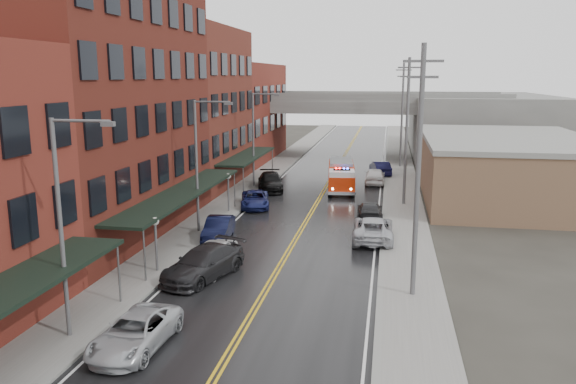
{
  "coord_description": "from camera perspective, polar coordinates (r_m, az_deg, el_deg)",
  "views": [
    {
      "loc": [
        5.8,
        -11.39,
        10.55
      ],
      "look_at": [
        -0.66,
        24.44,
        3.0
      ],
      "focal_mm": 35.0,
      "sensor_mm": 36.0,
      "label": 1
    }
  ],
  "objects": [
    {
      "name": "road",
      "position": [
        43.11,
        2.17,
        -2.44
      ],
      "size": [
        11.0,
        160.0,
        0.02
      ],
      "primitive_type": "cube",
      "color": "black",
      "rests_on": "ground"
    },
    {
      "name": "sidewalk_left",
      "position": [
        44.66,
        -7.14,
        -1.94
      ],
      "size": [
        3.0,
        160.0,
        0.15
      ],
      "primitive_type": "cube",
      "color": "slate",
      "rests_on": "ground"
    },
    {
      "name": "sidewalk_right",
      "position": [
        42.72,
        11.93,
        -2.73
      ],
      "size": [
        3.0,
        160.0,
        0.15
      ],
      "primitive_type": "cube",
      "color": "slate",
      "rests_on": "ground"
    },
    {
      "name": "curb_left",
      "position": [
        44.21,
        -5.1,
        -2.04
      ],
      "size": [
        0.3,
        160.0,
        0.15
      ],
      "primitive_type": "cube",
      "color": "gray",
      "rests_on": "ground"
    },
    {
      "name": "curb_right",
      "position": [
        42.7,
        9.71,
        -2.66
      ],
      "size": [
        0.3,
        160.0,
        0.15
      ],
      "primitive_type": "cube",
      "color": "gray",
      "rests_on": "ground"
    },
    {
      "name": "brick_building_b",
      "position": [
        39.37,
        -19.05,
        8.83
      ],
      "size": [
        9.0,
        20.0,
        18.0
      ],
      "primitive_type": "cube",
      "color": "#572117",
      "rests_on": "ground"
    },
    {
      "name": "brick_building_c",
      "position": [
        55.38,
        -10.08,
        8.38
      ],
      "size": [
        9.0,
        15.0,
        15.0
      ],
      "primitive_type": "cube",
      "color": "maroon",
      "rests_on": "ground"
    },
    {
      "name": "brick_building_far",
      "position": [
        72.12,
        -5.21,
        8.05
      ],
      "size": [
        9.0,
        20.0,
        12.0
      ],
      "primitive_type": "cube",
      "color": "maroon",
      "rests_on": "ground"
    },
    {
      "name": "tan_building",
      "position": [
        53.01,
        21.2,
        2.19
      ],
      "size": [
        14.0,
        22.0,
        5.0
      ],
      "primitive_type": "cube",
      "color": "brown",
      "rests_on": "ground"
    },
    {
      "name": "right_far_block",
      "position": [
        82.56,
        18.81,
        6.55
      ],
      "size": [
        18.0,
        30.0,
        8.0
      ],
      "primitive_type": "cube",
      "color": "slate",
      "rests_on": "ground"
    },
    {
      "name": "awning_1",
      "position": [
        37.64,
        -10.69,
        -0.08
      ],
      "size": [
        2.6,
        18.0,
        3.09
      ],
      "color": "black",
      "rests_on": "ground"
    },
    {
      "name": "awning_2",
      "position": [
        54.1,
        -4.11,
        3.65
      ],
      "size": [
        2.6,
        13.0,
        3.09
      ],
      "color": "black",
      "rests_on": "ground"
    },
    {
      "name": "globe_lamp_1",
      "position": [
        31.1,
        -13.32,
        -3.97
      ],
      "size": [
        0.44,
        0.44,
        3.12
      ],
      "color": "#59595B",
      "rests_on": "ground"
    },
    {
      "name": "globe_lamp_2",
      "position": [
        43.93,
        -6.1,
        0.84
      ],
      "size": [
        0.44,
        0.44,
        3.12
      ],
      "color": "#59595B",
      "rests_on": "ground"
    },
    {
      "name": "street_lamp_0",
      "position": [
        23.61,
        -21.68,
        -2.27
      ],
      "size": [
        2.64,
        0.22,
        9.0
      ],
      "color": "#59595B",
      "rests_on": "ground"
    },
    {
      "name": "street_lamp_1",
      "position": [
        37.87,
        -8.94,
        3.43
      ],
      "size": [
        2.64,
        0.22,
        9.0
      ],
      "color": "#59595B",
      "rests_on": "ground"
    },
    {
      "name": "street_lamp_2",
      "position": [
        53.13,
        -3.29,
        5.9
      ],
      "size": [
        2.64,
        0.22,
        9.0
      ],
      "color": "#59595B",
      "rests_on": "ground"
    },
    {
      "name": "utility_pole_0",
      "position": [
        26.77,
        13.09,
        2.28
      ],
      "size": [
        1.8,
        0.24,
        12.0
      ],
      "color": "#59595B",
      "rests_on": "ground"
    },
    {
      "name": "utility_pole_1",
      "position": [
        46.61,
        11.97,
        6.24
      ],
      "size": [
        1.8,
        0.24,
        12.0
      ],
      "color": "#59595B",
      "rests_on": "ground"
    },
    {
      "name": "utility_pole_2",
      "position": [
        66.54,
        11.51,
        7.83
      ],
      "size": [
        1.8,
        0.24,
        12.0
      ],
      "color": "#59595B",
      "rests_on": "ground"
    },
    {
      "name": "overpass",
      "position": [
        73.76,
        5.74,
        8.11
      ],
      "size": [
        40.0,
        10.0,
        7.5
      ],
      "color": "slate",
      "rests_on": "ground"
    },
    {
      "name": "fire_truck",
      "position": [
        52.58,
        5.42,
        1.71
      ],
      "size": [
        3.57,
        7.61,
        2.7
      ],
      "rotation": [
        0.0,
        0.0,
        0.1
      ],
      "color": "red",
      "rests_on": "ground"
    },
    {
      "name": "parked_car_left_2",
      "position": [
        23.48,
        -15.24,
        -13.59
      ],
      "size": [
        2.48,
        4.98,
        1.36
      ],
      "primitive_type": "imported",
      "rotation": [
        0.0,
        0.0,
        -0.05
      ],
      "color": "#B1B4B9",
      "rests_on": "ground"
    },
    {
      "name": "parked_car_left_3",
      "position": [
        30.3,
        -8.59,
        -7.16
      ],
      "size": [
        3.89,
        6.05,
        1.63
      ],
      "primitive_type": "imported",
      "rotation": [
        0.0,
        0.0,
        -0.31
      ],
      "color": "#242426",
      "rests_on": "ground"
    },
    {
      "name": "parked_car_left_4",
      "position": [
        31.27,
        -7.86,
        -6.55
      ],
      "size": [
        2.44,
        4.93,
        1.62
      ],
      "primitive_type": "imported",
      "rotation": [
        0.0,
        0.0,
        -0.11
      ],
      "color": "silver",
      "rests_on": "ground"
    },
    {
      "name": "parked_car_left_5",
      "position": [
        37.18,
        -7.07,
        -3.69
      ],
      "size": [
        2.03,
        4.59,
        1.47
      ],
      "primitive_type": "imported",
      "rotation": [
        0.0,
        0.0,
        0.11
      ],
      "color": "black",
      "rests_on": "ground"
    },
    {
      "name": "parked_car_left_6",
      "position": [
        45.84,
        -3.38,
        -0.75
      ],
      "size": [
        3.27,
        5.18,
        1.33
      ],
      "primitive_type": "imported",
      "rotation": [
        0.0,
        0.0,
        0.23
      ],
      "color": "navy",
      "rests_on": "ground"
    },
    {
      "name": "parked_car_left_7",
      "position": [
        52.64,
        -1.8,
        1.06
      ],
      "size": [
        3.52,
        6.01,
        1.64
      ],
      "primitive_type": "imported",
      "rotation": [
        0.0,
        0.0,
        0.23
      ],
      "color": "black",
      "rests_on": "ground"
    },
    {
      "name": "parked_car_right_0",
      "position": [
        37.09,
        8.64,
        -3.7
      ],
      "size": [
        2.68,
        5.61,
        1.54
      ],
      "primitive_type": "imported",
      "rotation": [
        0.0,
        0.0,
        3.16
      ],
      "color": "#B3B5BC",
      "rests_on": "ground"
    },
    {
      "name": "parked_car_right_1",
      "position": [
        42.38,
        8.31,
        -1.9
      ],
      "size": [
        2.09,
        4.67,
        1.33
      ],
      "primitive_type": "imported",
      "rotation": [
        0.0,
        0.0,
        3.19
      ],
      "color": "black",
      "rests_on": "ground"
    },
    {
      "name": "parked_car_right_2",
      "position": [
        56.25,
        8.82,
        1.61
      ],
      "size": [
        1.96,
        4.79,
        1.62
      ],
      "primitive_type": "imported",
      "rotation": [
        0.0,
        0.0,
        3.15
      ],
      "color": "silver",
      "rests_on": "ground"
    },
    {
      "name": "parked_car_right_3",
      "position": [
        61.41,
        9.35,
        2.4
      ],
      "size": [
        2.59,
        4.91,
        1.54
      ],
      "primitive_type": "imported",
      "rotation": [
        0.0,
        0.0,
        3.36
      ],
      "color": "black",
      "rests_on": "ground"
    }
  ]
}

